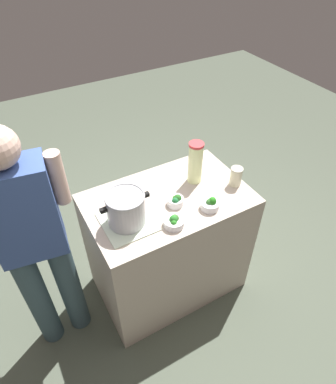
% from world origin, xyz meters
% --- Properties ---
extents(ground_plane, '(8.00, 8.00, 0.00)m').
position_xyz_m(ground_plane, '(0.00, 0.00, 0.00)').
color(ground_plane, '#4B5345').
extents(counter_slab, '(1.04, 0.65, 0.91)m').
position_xyz_m(counter_slab, '(0.00, 0.00, 0.46)').
color(counter_slab, '#B5A596').
rests_on(counter_slab, ground_plane).
extents(dish_cloth, '(0.29, 0.31, 0.01)m').
position_xyz_m(dish_cloth, '(0.31, 0.07, 0.92)').
color(dish_cloth, beige).
rests_on(dish_cloth, counter_slab).
extents(cooking_pot, '(0.29, 0.23, 0.20)m').
position_xyz_m(cooking_pot, '(0.31, 0.07, 1.03)').
color(cooking_pot, '#B7B7BC').
rests_on(cooking_pot, dish_cloth).
extents(lemonade_pitcher, '(0.10, 0.10, 0.29)m').
position_xyz_m(lemonade_pitcher, '(-0.24, -0.07, 1.06)').
color(lemonade_pitcher, '#E5F1A6').
rests_on(lemonade_pitcher, counter_slab).
extents(mason_jar, '(0.08, 0.08, 0.13)m').
position_xyz_m(mason_jar, '(-0.45, 0.10, 0.98)').
color(mason_jar, beige).
rests_on(mason_jar, counter_slab).
extents(broccoli_bowl_front, '(0.10, 0.10, 0.08)m').
position_xyz_m(broccoli_bowl_front, '(-0.01, 0.08, 0.95)').
color(broccoli_bowl_front, silver).
rests_on(broccoli_bowl_front, counter_slab).
extents(broccoli_bowl_center, '(0.12, 0.12, 0.07)m').
position_xyz_m(broccoli_bowl_center, '(0.08, 0.22, 0.94)').
color(broccoli_bowl_center, silver).
rests_on(broccoli_bowl_center, counter_slab).
extents(broccoli_bowl_back, '(0.12, 0.12, 0.08)m').
position_xyz_m(broccoli_bowl_back, '(-0.18, 0.20, 0.95)').
color(broccoli_bowl_back, silver).
rests_on(broccoli_bowl_back, counter_slab).
extents(person_cook, '(0.50, 0.25, 1.65)m').
position_xyz_m(person_cook, '(0.82, -0.03, 0.91)').
color(person_cook, '#395059').
rests_on(person_cook, ground_plane).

